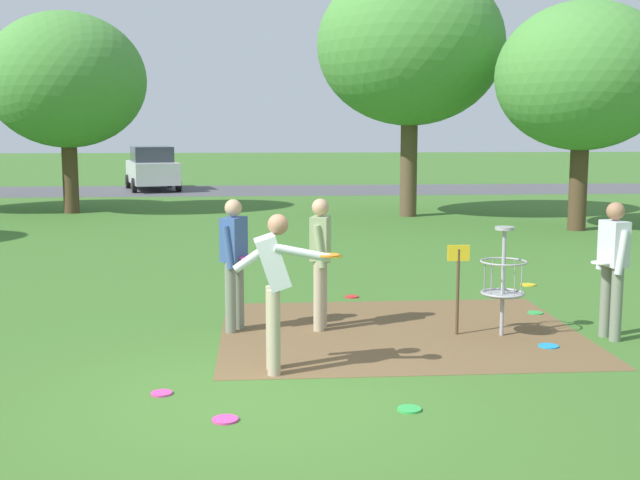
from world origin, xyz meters
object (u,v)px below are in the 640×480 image
at_px(frisbee_by_tee, 535,313).
at_px(tree_mid_left, 410,46).
at_px(player_throwing, 613,262).
at_px(tree_near_left, 66,81).
at_px(frisbee_scattered_b, 162,393).
at_px(frisbee_near_basket, 548,346).
at_px(player_foreground_watching, 234,257).
at_px(disc_golf_basket, 498,277).
at_px(frisbee_far_left, 528,285).
at_px(parked_car_leftmost, 152,168).
at_px(frisbee_far_right, 225,419).
at_px(frisbee_scattered_a, 352,297).
at_px(tree_near_right, 583,77).
at_px(player_waiting_right, 274,282).
at_px(player_waiting_left, 321,256).
at_px(frisbee_mid_grass, 409,409).

distance_m(frisbee_by_tee, tree_mid_left, 13.69).
relative_size(player_throwing, tree_near_left, 0.28).
bearing_deg(frisbee_scattered_b, frisbee_near_basket, 17.48).
bearing_deg(player_foreground_watching, tree_mid_left, 70.41).
height_order(disc_golf_basket, frisbee_scattered_b, disc_golf_basket).
xyz_separation_m(frisbee_far_left, parked_car_leftmost, (-8.99, 21.80, 0.91)).
bearing_deg(frisbee_far_right, frisbee_scattered_b, 130.27).
relative_size(disc_golf_basket, frisbee_far_right, 5.83).
bearing_deg(frisbee_scattered_a, tree_mid_left, 75.22).
bearing_deg(disc_golf_basket, parked_car_leftmost, 106.71).
height_order(player_throwing, frisbee_far_left, player_throwing).
distance_m(frisbee_far_right, tree_near_right, 16.02).
relative_size(frisbee_far_left, frisbee_scattered_a, 1.21).
distance_m(frisbee_far_left, tree_near_right, 8.90).
distance_m(frisbee_near_basket, tree_near_left, 19.05).
height_order(tree_near_left, parked_car_leftmost, tree_near_left).
height_order(frisbee_scattered_a, tree_mid_left, tree_mid_left).
bearing_deg(player_waiting_right, player_throwing, 14.31).
xyz_separation_m(player_waiting_left, frisbee_far_right, (-1.11, -3.25, -0.96)).
bearing_deg(frisbee_scattered_b, frisbee_by_tee, 32.65).
bearing_deg(frisbee_far_left, tree_near_right, 62.56).
distance_m(disc_golf_basket, tree_near_right, 11.93).
bearing_deg(player_foreground_watching, tree_near_left, 109.92).
bearing_deg(tree_near_right, frisbee_far_left, -117.44).
xyz_separation_m(frisbee_near_basket, frisbee_far_left, (1.02, 3.75, 0.00)).
bearing_deg(tree_near_right, frisbee_mid_grass, -117.78).
relative_size(player_waiting_right, frisbee_scattered_b, 8.10).
xyz_separation_m(player_throwing, tree_mid_left, (0.11, 14.16, 4.01)).
relative_size(player_waiting_right, frisbee_near_basket, 7.10).
xyz_separation_m(frisbee_scattered_a, frisbee_scattered_b, (-2.40, -4.42, 0.00)).
distance_m(player_foreground_watching, frisbee_mid_grass, 3.67).
relative_size(player_waiting_right, frisbee_by_tee, 7.83).
distance_m(player_waiting_right, frisbee_far_right, 1.79).
bearing_deg(frisbee_mid_grass, player_throwing, 38.37).
xyz_separation_m(player_throwing, frisbee_far_left, (0.13, 3.43, -0.96)).
xyz_separation_m(player_throwing, frisbee_near_basket, (-0.89, -0.32, -0.96)).
bearing_deg(player_throwing, tree_mid_left, 89.57).
height_order(player_waiting_left, frisbee_mid_grass, player_waiting_left).
distance_m(disc_golf_basket, tree_near_left, 18.19).
xyz_separation_m(player_waiting_left, parked_car_leftmost, (-5.30, 24.46, -0.05)).
distance_m(frisbee_mid_grass, tree_near_right, 15.07).
bearing_deg(frisbee_by_tee, frisbee_near_basket, -104.34).
bearing_deg(frisbee_far_left, frisbee_scattered_b, -136.67).
relative_size(player_foreground_watching, player_waiting_right, 1.00).
distance_m(frisbee_mid_grass, parked_car_leftmost, 28.21).
bearing_deg(tree_mid_left, player_waiting_right, -105.74).
bearing_deg(player_throwing, player_foreground_watching, 170.70).
distance_m(player_foreground_watching, player_waiting_left, 1.11).
distance_m(frisbee_near_basket, frisbee_mid_grass, 2.90).
height_order(player_throwing, tree_near_right, tree_near_right).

